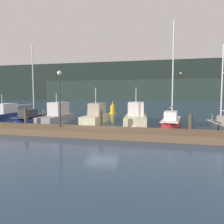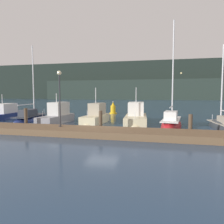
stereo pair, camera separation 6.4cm
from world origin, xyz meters
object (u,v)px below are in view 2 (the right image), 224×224
object	(u,v)px
motorboat_berth_5	(136,120)
sailboat_berth_7	(223,128)
motorboat_berth_4	(96,120)
motorboat_berth_1	(3,117)
motorboat_berth_3	(57,119)
dock_lamppost	(60,90)
channel_buoy	(113,109)
sailboat_berth_6	(171,125)
sailboat_berth_2	(32,119)

from	to	relation	value
motorboat_berth_5	sailboat_berth_7	xyz separation A→B (m)	(7.46, -1.79, -0.27)
motorboat_berth_4	sailboat_berth_7	distance (m)	11.38
sailboat_berth_7	motorboat_berth_4	bearing A→B (deg)	175.33
motorboat_berth_1	motorboat_berth_3	world-z (taller)	motorboat_berth_3
motorboat_berth_1	sailboat_berth_7	distance (m)	23.14
dock_lamppost	motorboat_berth_1	bearing A→B (deg)	148.25
channel_buoy	sailboat_berth_7	bearing A→B (deg)	-43.52
motorboat_berth_3	motorboat_berth_4	distance (m)	3.90
motorboat_berth_4	motorboat_berth_5	distance (m)	3.97
sailboat_berth_6	channel_buoy	bearing A→B (deg)	125.47
motorboat_berth_3	motorboat_berth_1	bearing A→B (deg)	166.95
sailboat_berth_7	dock_lamppost	xyz separation A→B (m)	(-12.31, -4.72, 3.12)
sailboat_berth_2	sailboat_berth_7	size ratio (longest dim) A/B	1.13
dock_lamppost	sailboat_berth_6	bearing A→B (deg)	31.26
sailboat_berth_2	sailboat_berth_6	distance (m)	15.01
sailboat_berth_7	sailboat_berth_6	bearing A→B (deg)	176.33
motorboat_berth_1	motorboat_berth_4	world-z (taller)	motorboat_berth_4
motorboat_berth_3	motorboat_berth_5	bearing A→B (deg)	12.36
dock_lamppost	sailboat_berth_2	bearing A→B (deg)	136.61
motorboat_berth_1	sailboat_berth_6	world-z (taller)	sailboat_berth_6
sailboat_berth_2	dock_lamppost	bearing A→B (deg)	-43.39
motorboat_berth_1	motorboat_berth_5	distance (m)	15.60
motorboat_berth_3	sailboat_berth_6	bearing A→B (deg)	0.84
motorboat_berth_5	channel_buoy	size ratio (longest dim) A/B	3.67
motorboat_berth_1	motorboat_berth_5	world-z (taller)	motorboat_berth_5
sailboat_berth_6	motorboat_berth_1	bearing A→B (deg)	174.96
sailboat_berth_7	motorboat_berth_1	bearing A→B (deg)	175.21
motorboat_berth_3	channel_buoy	world-z (taller)	motorboat_berth_3
motorboat_berth_5	dock_lamppost	size ratio (longest dim) A/B	1.61
sailboat_berth_2	dock_lamppost	distance (m)	9.77
sailboat_berth_6	sailboat_berth_7	distance (m)	4.11
motorboat_berth_4	dock_lamppost	world-z (taller)	dock_lamppost
motorboat_berth_1	channel_buoy	bearing A→B (deg)	41.18
motorboat_berth_5	channel_buoy	world-z (taller)	motorboat_berth_5
motorboat_berth_1	motorboat_berth_3	size ratio (longest dim) A/B	1.18
sailboat_berth_6	dock_lamppost	distance (m)	10.08
sailboat_berth_2	sailboat_berth_7	world-z (taller)	sailboat_berth_2
channel_buoy	dock_lamppost	world-z (taller)	dock_lamppost
dock_lamppost	motorboat_berth_3	bearing A→B (deg)	120.53
sailboat_berth_7	channel_buoy	world-z (taller)	sailboat_berth_7
motorboat_berth_3	sailboat_berth_7	xyz separation A→B (m)	(15.15, -0.10, -0.29)
motorboat_berth_5	motorboat_berth_3	bearing A→B (deg)	-167.64
motorboat_berth_1	motorboat_berth_3	distance (m)	8.12
sailboat_berth_6	sailboat_berth_2	bearing A→B (deg)	174.69
sailboat_berth_2	motorboat_berth_4	xyz separation A→B (m)	(7.71, -0.73, 0.20)
motorboat_berth_1	sailboat_berth_7	size ratio (longest dim) A/B	0.89
motorboat_berth_5	sailboat_berth_6	xyz separation A→B (m)	(3.35, -1.52, -0.24)
sailboat_berth_6	channel_buoy	distance (m)	13.82
motorboat_berth_4	motorboat_berth_5	xyz separation A→B (m)	(3.88, 0.86, 0.03)
motorboat_berth_3	sailboat_berth_7	world-z (taller)	sailboat_berth_7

